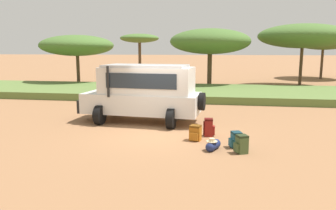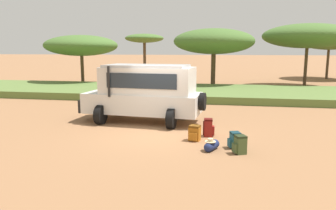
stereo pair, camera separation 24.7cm
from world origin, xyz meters
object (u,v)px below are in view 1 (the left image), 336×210
(acacia_tree_far_right, at_px, (324,40))
(acacia_tree_far_left, at_px, (77,46))
(safari_vehicle, at_px, (144,92))
(backpack_outermost, at_px, (209,128))
(acacia_tree_centre_back, at_px, (210,42))
(backpack_cluster_center, at_px, (242,144))
(backpack_beside_front_wheel, at_px, (195,133))
(duffel_bag_low_black_case, at_px, (213,145))
(backpack_near_rear_wheel, at_px, (236,140))
(acacia_tree_right_mid, at_px, (303,36))
(acacia_tree_left_mid, at_px, (140,39))

(acacia_tree_far_right, bearing_deg, acacia_tree_far_left, -155.06)
(safari_vehicle, bearing_deg, backpack_outermost, -34.49)
(backpack_outermost, bearing_deg, acacia_tree_centre_back, 92.22)
(backpack_cluster_center, bearing_deg, backpack_beside_front_wheel, 142.00)
(safari_vehicle, relative_size, duffel_bag_low_black_case, 7.58)
(backpack_outermost, relative_size, acacia_tree_far_left, 0.10)
(safari_vehicle, xyz_separation_m, acacia_tree_far_left, (-8.82, 12.81, 2.07))
(acacia_tree_far_right, bearing_deg, backpack_outermost, -113.06)
(backpack_near_rear_wheel, relative_size, backpack_outermost, 0.80)
(backpack_cluster_center, relative_size, acacia_tree_right_mid, 0.08)
(safari_vehicle, xyz_separation_m, backpack_beside_front_wheel, (2.40, -2.60, -1.04))
(acacia_tree_centre_back, relative_size, acacia_tree_right_mid, 0.87)
(backpack_outermost, height_order, acacia_tree_far_right, acacia_tree_far_right)
(safari_vehicle, height_order, acacia_tree_far_right, acacia_tree_far_right)
(acacia_tree_far_left, relative_size, acacia_tree_right_mid, 0.86)
(backpack_near_rear_wheel, bearing_deg, safari_vehicle, 139.34)
(safari_vehicle, height_order, acacia_tree_far_left, acacia_tree_far_left)
(acacia_tree_left_mid, bearing_deg, backpack_cluster_center, -70.62)
(acacia_tree_centre_back, bearing_deg, duffel_bag_low_black_case, -87.30)
(safari_vehicle, height_order, backpack_outermost, safari_vehicle)
(backpack_near_rear_wheel, bearing_deg, acacia_tree_left_mid, 109.46)
(backpack_outermost, relative_size, acacia_tree_right_mid, 0.09)
(acacia_tree_far_right, bearing_deg, acacia_tree_right_mid, -115.78)
(backpack_cluster_center, height_order, acacia_tree_right_mid, acacia_tree_right_mid)
(acacia_tree_right_mid, bearing_deg, safari_vehicle, -122.47)
(acacia_tree_far_left, bearing_deg, backpack_cluster_center, -52.51)
(acacia_tree_left_mid, bearing_deg, backpack_near_rear_wheel, -70.54)
(backpack_near_rear_wheel, distance_m, acacia_tree_left_mid, 33.27)
(backpack_outermost, xyz_separation_m, acacia_tree_left_mid, (-10.09, 29.86, 4.07))
(backpack_near_rear_wheel, relative_size, acacia_tree_centre_back, 0.08)
(safari_vehicle, bearing_deg, acacia_tree_left_mid, 104.57)
(acacia_tree_right_mid, bearing_deg, duffel_bag_low_black_case, -109.49)
(acacia_tree_far_left, distance_m, acacia_tree_left_mid, 15.22)
(backpack_outermost, distance_m, acacia_tree_far_left, 19.05)
(backpack_outermost, xyz_separation_m, duffel_bag_low_black_case, (0.20, -1.62, -0.16))
(acacia_tree_left_mid, distance_m, acacia_tree_centre_back, 17.79)
(safari_vehicle, relative_size, backpack_near_rear_wheel, 10.56)
(backpack_beside_front_wheel, bearing_deg, acacia_tree_right_mid, 67.78)
(duffel_bag_low_black_case, bearing_deg, acacia_tree_far_left, 125.91)
(duffel_bag_low_black_case, bearing_deg, safari_vehicle, 130.41)
(backpack_outermost, relative_size, acacia_tree_left_mid, 0.12)
(backpack_cluster_center, distance_m, duffel_bag_low_black_case, 0.88)
(backpack_cluster_center, relative_size, acacia_tree_left_mid, 0.10)
(duffel_bag_low_black_case, bearing_deg, acacia_tree_left_mid, 108.10)
(backpack_outermost, xyz_separation_m, acacia_tree_right_mid, (6.85, 17.18, 3.81))
(safari_vehicle, bearing_deg, backpack_near_rear_wheel, -40.66)
(safari_vehicle, xyz_separation_m, backpack_cluster_center, (3.89, -3.76, -1.02))
(acacia_tree_right_mid, bearing_deg, backpack_outermost, -111.75)
(safari_vehicle, relative_size, acacia_tree_centre_back, 0.86)
(backpack_cluster_center, distance_m, backpack_near_rear_wheel, 0.57)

